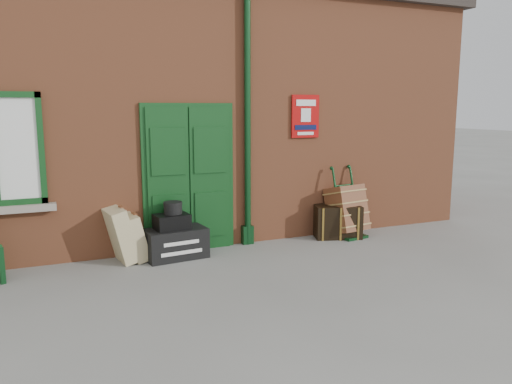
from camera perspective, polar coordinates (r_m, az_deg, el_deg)
ground at (r=6.67m, az=-1.50°, el=-9.55°), size 80.00×80.00×0.00m
station_building at (r=9.64m, az=-9.36°, el=9.31°), size 10.30×4.30×4.36m
houdini_trunk at (r=7.46m, az=-9.16°, el=-5.81°), size 0.93×0.58×0.44m
strongbox at (r=7.37m, az=-9.61°, el=-3.36°), size 0.52×0.40×0.22m
hatbox at (r=7.36m, az=-9.48°, el=-1.79°), size 0.29×0.29×0.18m
suitcase_back at (r=7.39m, az=-15.19°, el=-4.75°), size 0.46×0.60×0.80m
suitcase_front at (r=7.43m, az=-13.79°, el=-5.06°), size 0.41×0.54×0.69m
porter_trolley at (r=8.69m, az=10.35°, el=-2.06°), size 0.67×0.71×1.18m
dark_trunk at (r=8.65m, az=9.25°, el=-3.29°), size 0.89×0.72×0.56m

